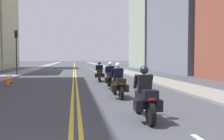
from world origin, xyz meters
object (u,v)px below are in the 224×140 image
Objects in this scene: traffic_cone_2 at (7,80)px; traffic_light_near at (16,44)px; motorcycle_1 at (118,84)px; traffic_cone_1 at (9,79)px; motorcycle_3 at (99,73)px; traffic_cone_0 at (11,78)px; motorcycle_0 at (145,98)px; motorcycle_2 at (110,77)px.

traffic_light_near is at bearing 98.93° from traffic_cone_2.
motorcycle_1 reaches higher than traffic_cone_1.
motorcycle_3 is at bearing 20.29° from traffic_cone_2.
traffic_cone_0 is 7.97m from traffic_light_near.
motorcycle_3 is (-0.10, 12.48, -0.01)m from motorcycle_0.
traffic_cone_1 is at bearing -172.99° from motorcycle_3.
traffic_light_near is at bearing 98.51° from traffic_cone_1.
motorcycle_1 is 10.25m from traffic_cone_1.
traffic_light_near reaches higher than motorcycle_2.
traffic_cone_2 is 0.17× the size of traffic_light_near.
motorcycle_1 is 8.18m from motorcycle_3.
motorcycle_1 is at bearing 92.78° from motorcycle_0.
motorcycle_2 is at bearing -32.89° from traffic_cone_0.
traffic_cone_1 is 0.14× the size of traffic_light_near.
motorcycle_0 is 3.47× the size of traffic_cone_0.
motorcycle_1 is 3.41× the size of traffic_cone_0.
motorcycle_1 is at bearing -50.60° from traffic_cone_0.
motorcycle_0 is at bearing -86.75° from motorcycle_3.
traffic_cone_0 is 1.00× the size of traffic_cone_1.
motorcycle_2 is 14.59m from traffic_light_near.
motorcycle_0 is at bearing -90.65° from motorcycle_1.
traffic_cone_1 is (-6.82, 11.98, -0.33)m from motorcycle_0.
motorcycle_3 is at bearing 89.32° from motorcycle_1.
traffic_cone_2 is at bearing 136.69° from motorcycle_1.
traffic_cone_0 is 0.14× the size of traffic_light_near.
motorcycle_1 reaches higher than motorcycle_3.
motorcycle_1 is at bearing -42.17° from traffic_cone_2.
motorcycle_0 is 12.01m from traffic_cone_2.
motorcycle_0 reaches higher than traffic_cone_1.
motorcycle_0 is 4.30m from motorcycle_1.
traffic_cone_1 is (-6.95, 3.90, -0.34)m from motorcycle_2.
traffic_light_near is at bearing 115.91° from motorcycle_1.
traffic_light_near is (-7.97, 15.59, 2.64)m from motorcycle_1.
motorcycle_1 is at bearing -91.44° from motorcycle_2.
traffic_cone_2 is at bearing -81.19° from traffic_cone_0.
motorcycle_3 is 2.61× the size of traffic_cone_2.
motorcycle_3 reaches higher than traffic_cone_1.
traffic_cone_1 is 0.80× the size of traffic_cone_2.
motorcycle_2 is at bearing -17.23° from traffic_cone_2.
motorcycle_1 is 0.46× the size of traffic_light_near.
motorcycle_3 is at bearing 92.76° from motorcycle_0.
motorcycle_2 is (0.13, 8.08, 0.00)m from motorcycle_0.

